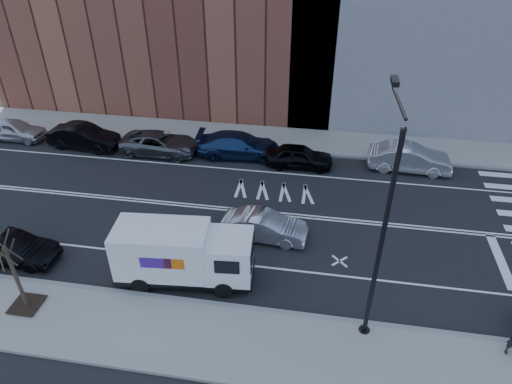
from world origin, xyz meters
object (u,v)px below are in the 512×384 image
(far_parked_a, at_px, (14,130))
(driving_sedan, at_px, (265,226))
(far_parked_b, at_px, (84,137))
(fedex_van, at_px, (183,254))

(far_parked_a, xyz_separation_m, driving_sedan, (18.99, -8.02, -0.04))
(far_parked_b, bearing_deg, fedex_van, -132.06)
(fedex_van, distance_m, driving_sedan, 4.75)
(far_parked_a, bearing_deg, driving_sedan, -112.32)
(far_parked_b, relative_size, driving_sedan, 1.14)
(fedex_van, xyz_separation_m, far_parked_b, (-10.43, 11.17, -0.67))
(fedex_van, bearing_deg, far_parked_a, 139.10)
(far_parked_a, bearing_deg, far_parked_b, -93.08)
(fedex_van, bearing_deg, far_parked_b, 128.10)
(fedex_van, distance_m, far_parked_b, 15.29)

